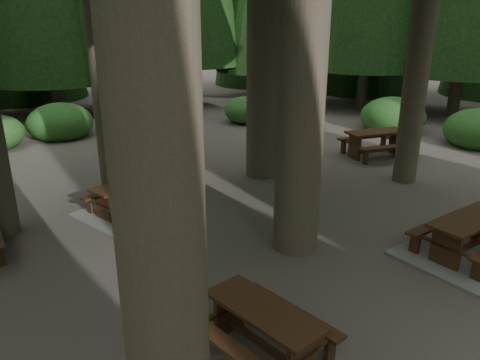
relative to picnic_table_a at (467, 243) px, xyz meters
name	(u,v)px	position (x,y,z in m)	size (l,w,h in m)	color
ground	(264,260)	(-3.35, 1.57, -0.26)	(80.00, 80.00, 0.00)	#4E473F
picnic_table_a	(467,243)	(0.00, 0.00, 0.00)	(2.51, 2.18, 0.76)	gray
picnic_table_c	(129,203)	(-4.92, 4.84, -0.03)	(2.55, 2.35, 0.70)	gray
picnic_table_d	(376,140)	(3.00, 5.61, 0.28)	(2.06, 1.76, 0.81)	#371C10
picnic_table_f	(263,324)	(-4.62, -0.57, 0.21)	(1.70, 1.92, 0.71)	#371C10
shrub_ring	(276,217)	(-2.65, 2.32, 0.14)	(23.86, 24.64, 1.49)	#20561D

